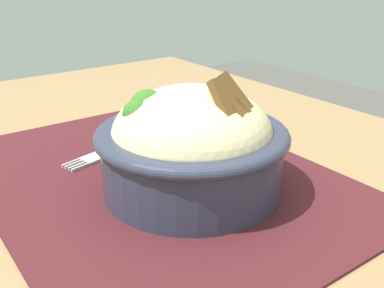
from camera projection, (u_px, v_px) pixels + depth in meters
name	position (u px, v px, depth m)	size (l,w,h in m)	color
table	(156.00, 243.00, 0.52)	(1.08, 0.78, 0.75)	#99754C
placemat	(155.00, 177.00, 0.50)	(0.45, 0.34, 0.00)	#47191E
bowl	(192.00, 144.00, 0.45)	(0.19, 0.19, 0.12)	#2D3347
fork	(109.00, 152.00, 0.55)	(0.04, 0.14, 0.00)	#B7B7B7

